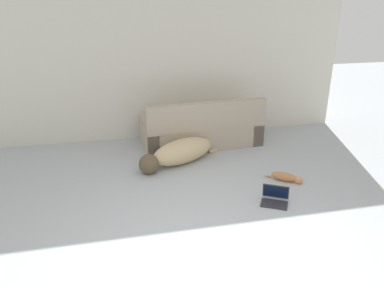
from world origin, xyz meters
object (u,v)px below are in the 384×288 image
(dog, at_px, (179,153))
(couch, at_px, (202,131))
(cat, at_px, (286,177))
(laptop_open, at_px, (275,197))

(dog, bearing_deg, couch, -154.32)
(couch, bearing_deg, cat, 113.96)
(couch, relative_size, laptop_open, 4.87)
(couch, relative_size, dog, 1.38)
(cat, distance_m, laptop_open, 0.65)
(couch, height_order, laptop_open, couch)
(dog, relative_size, cat, 3.31)
(dog, xyz_separation_m, laptop_open, (1.00, -1.43, -0.11))
(dog, distance_m, cat, 1.69)
(cat, xyz_separation_m, laptop_open, (-0.40, -0.51, 0.01))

